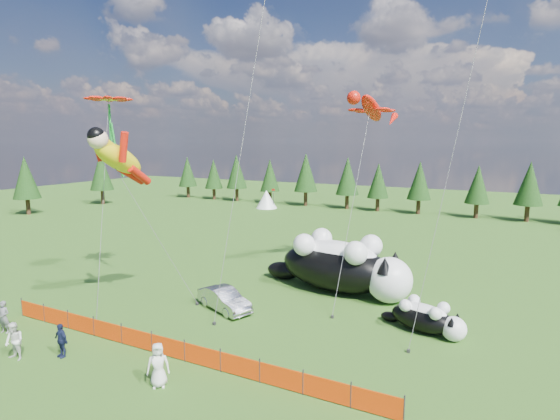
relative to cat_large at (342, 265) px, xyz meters
The scene contains 15 objects.
ground 10.58m from the cat_large, 115.06° to the right, with size 160.00×160.00×0.00m, color #103C0A.
safety_fence 13.26m from the cat_large, 109.53° to the right, with size 22.06×0.06×1.10m.
tree_line 35.90m from the cat_large, 97.07° to the left, with size 90.00×4.00×8.00m, color black, non-canonical shape.
festival_tents 31.27m from the cat_large, 77.83° to the left, with size 50.00×3.20×2.80m, color white, non-canonical shape.
cat_large is the anchor object (origin of this frame).
cat_small 7.46m from the cat_large, 33.60° to the right, with size 4.69×2.60×1.73m.
car 8.35m from the cat_large, 130.02° to the right, with size 1.41×4.05×1.34m, color #BCBCC1.
spectator_a 20.05m from the cat_large, 134.43° to the right, with size 0.64×0.42×1.76m, color #5F5E63.
spectator_b 19.13m from the cat_large, 123.83° to the right, with size 0.88×0.52×1.82m, color silver.
spectator_c 17.24m from the cat_large, 121.33° to the right, with size 0.97×0.50×1.66m, color #151C3A.
spectator_e 14.92m from the cat_large, 101.84° to the right, with size 0.93×0.60×1.90m, color silver.
superhero_kite 15.65m from the cat_large, 135.08° to the right, with size 4.62×5.61×11.50m.
gecko_kite 10.91m from the cat_large, 72.72° to the left, with size 3.23×10.60×14.46m.
flower_kite 18.34m from the cat_large, 150.53° to the right, with size 5.25×6.73×13.98m.
diamond_kite_a 17.25m from the cat_large, 148.69° to the right, with size 1.13×6.40×20.33m.
Camera 1 is at (13.49, -17.96, 10.17)m, focal length 28.00 mm.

